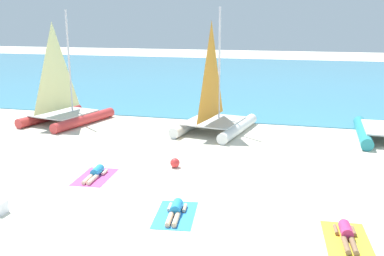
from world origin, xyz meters
name	(u,v)px	position (x,y,z in m)	size (l,w,h in m)	color
ground_plane	(216,130)	(0.00, 10.00, 0.00)	(120.00, 120.00, 0.00)	beige
ocean_water	(262,77)	(0.00, 31.85, 0.03)	(120.00, 40.00, 0.05)	teal
sailboat_white	(214,114)	(0.00, 9.64, 0.89)	(3.64, 5.01, 6.01)	white
sailboat_red	(65,107)	(-8.14, 9.40, 0.88)	(3.77, 5.04, 5.92)	#CC3838
towel_left	(95,177)	(-2.69, 2.17, 0.01)	(1.10, 1.90, 0.01)	#D84C99
sunbather_left	(96,173)	(-2.70, 2.24, 0.13)	(0.58, 1.57, 0.30)	#268CCC
towel_middle	(175,215)	(0.95, -0.07, 0.01)	(1.10, 1.90, 0.01)	#338CD8
sunbather_middle	(176,210)	(0.94, 0.00, 0.13)	(0.62, 1.57, 0.30)	#268CCC
towel_right	(347,239)	(5.55, -0.31, 0.01)	(1.10, 1.90, 0.01)	yellow
sunbather_right	(347,233)	(5.54, -0.25, 0.13)	(0.58, 1.57, 0.30)	#D83372
beach_ball	(175,163)	(-0.28, 3.89, 0.18)	(0.36, 0.36, 0.36)	red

